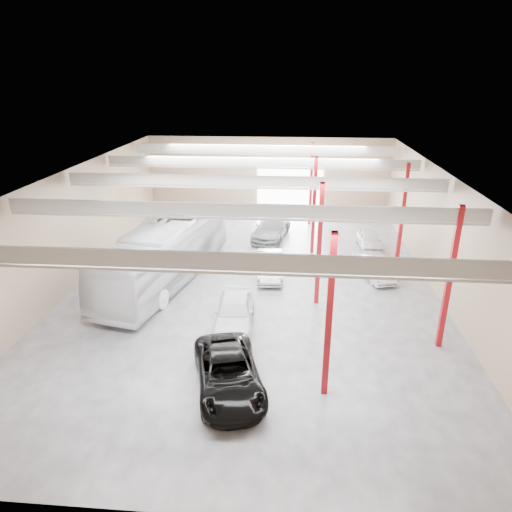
# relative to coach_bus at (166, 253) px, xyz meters

# --- Properties ---
(depot_shell) EXTENTS (22.12, 32.12, 7.06)m
(depot_shell) POSITION_rel_coach_bus_xyz_m (5.58, 0.18, 3.12)
(depot_shell) COLOR #4A494F
(depot_shell) RESTS_ON ground
(coach_bus) EXTENTS (5.74, 13.69, 3.71)m
(coach_bus) POSITION_rel_coach_bus_xyz_m (0.00, 0.00, 0.00)
(coach_bus) COLOR silver
(coach_bus) RESTS_ON ground
(black_sedan) EXTENTS (3.93, 6.03, 1.54)m
(black_sedan) POSITION_rel_coach_bus_xyz_m (5.31, -10.37, -1.09)
(black_sedan) COLOR black
(black_sedan) RESTS_ON ground
(car_row_a) EXTENTS (2.17, 4.91, 1.64)m
(car_row_a) POSITION_rel_coach_bus_xyz_m (4.91, -5.17, -1.04)
(car_row_a) COLOR white
(car_row_a) RESTS_ON ground
(car_row_b) EXTENTS (1.89, 4.66, 1.50)m
(car_row_b) POSITION_rel_coach_bus_xyz_m (6.39, 1.20, -1.11)
(car_row_b) COLOR #ACADB1
(car_row_b) RESTS_ON ground
(car_row_c) EXTENTS (3.28, 5.95, 1.63)m
(car_row_c) POSITION_rel_coach_bus_xyz_m (6.12, 8.70, -1.04)
(car_row_c) COLOR slate
(car_row_c) RESTS_ON ground
(car_right_near) EXTENTS (2.54, 4.40, 1.37)m
(car_right_near) POSITION_rel_coach_bus_xyz_m (13.10, 1.64, -1.17)
(car_right_near) COLOR silver
(car_right_near) RESTS_ON ground
(car_right_far) EXTENTS (1.68, 3.93, 1.32)m
(car_right_far) POSITION_rel_coach_bus_xyz_m (13.53, 6.84, -1.20)
(car_right_far) COLOR silver
(car_right_far) RESTS_ON ground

